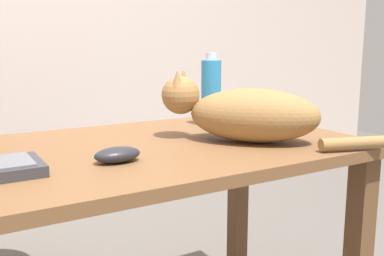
% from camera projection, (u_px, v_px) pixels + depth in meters
% --- Properties ---
extents(desk, '(1.64, 0.70, 0.71)m').
position_uv_depth(desk, '(64.00, 192.00, 1.11)').
color(desk, brown).
rests_on(desk, ground_plane).
extents(cat, '(0.44, 0.47, 0.20)m').
position_uv_depth(cat, '(246.00, 113.00, 1.24)').
color(cat, olive).
rests_on(cat, desk).
extents(computer_mouse, '(0.11, 0.06, 0.04)m').
position_uv_depth(computer_mouse, '(117.00, 155.00, 1.02)').
color(computer_mouse, '#232328').
rests_on(computer_mouse, desk).
extents(water_bottle, '(0.07, 0.07, 0.24)m').
position_uv_depth(water_bottle, '(211.00, 92.00, 1.47)').
color(water_bottle, '#2D8CD1').
rests_on(water_bottle, desk).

